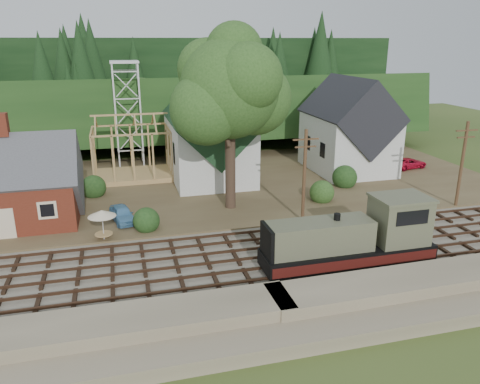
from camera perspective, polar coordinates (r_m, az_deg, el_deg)
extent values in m
plane|color=#384C1E|center=(32.98, -0.40, -8.36)|extent=(140.00, 140.00, 0.00)
cube|color=#7F7259|center=(25.95, 4.47, -16.43)|extent=(64.00, 5.00, 1.60)
cube|color=#726B5B|center=(32.94, -0.40, -8.23)|extent=(64.00, 11.00, 0.16)
cube|color=brown|center=(49.37, -5.62, 0.86)|extent=(64.00, 26.00, 0.30)
cube|color=#1E3F19|center=(72.49, -8.75, 6.17)|extent=(70.00, 28.96, 12.74)
cube|color=black|center=(88.15, -9.93, 8.20)|extent=(80.00, 20.00, 12.00)
cube|color=#5F2315|center=(42.43, -25.87, -0.91)|extent=(10.00, 7.00, 3.80)
cube|color=#4C4C51|center=(41.91, -26.22, 1.55)|extent=(10.80, 7.41, 7.41)
cube|color=#5F2315|center=(41.04, -27.05, 7.31)|extent=(0.90, 0.90, 1.80)
cube|color=beige|center=(39.39, -26.61, -3.48)|extent=(1.20, 0.06, 2.40)
cube|color=silver|center=(50.75, -3.87, 5.29)|extent=(8.00, 12.00, 6.40)
cube|color=#1A391F|center=(50.14, -3.94, 8.86)|extent=(8.40, 12.96, 8.40)
cube|color=silver|center=(44.03, -2.48, 10.24)|extent=(2.40, 2.40, 4.00)
cone|color=#1A391F|center=(43.71, -2.54, 14.53)|extent=(5.37, 5.37, 2.60)
cube|color=silver|center=(55.08, 12.99, 5.89)|extent=(8.00, 10.00, 6.40)
cube|color=black|center=(54.52, 13.23, 9.17)|extent=(8.40, 10.80, 8.40)
cube|color=tan|center=(52.56, -12.82, 2.01)|extent=(8.00, 6.00, 0.50)
cube|color=tan|center=(51.18, -13.33, 9.18)|extent=(8.00, 0.18, 0.18)
cube|color=silver|center=(55.85, -14.89, 8.83)|extent=(0.18, 0.18, 12.00)
cube|color=silver|center=(55.91, -11.99, 9.05)|extent=(0.18, 0.18, 12.00)
cube|color=silver|center=(58.62, -14.92, 9.24)|extent=(0.18, 0.18, 12.00)
cube|color=silver|center=(58.68, -12.16, 9.45)|extent=(0.18, 0.18, 12.00)
cube|color=silver|center=(56.68, -13.95, 15.15)|extent=(3.20, 3.20, 0.25)
cylinder|color=#38281E|center=(41.06, -1.19, 3.42)|extent=(0.90, 0.90, 8.00)
sphere|color=#284B1C|center=(39.91, -1.25, 12.48)|extent=(8.40, 8.40, 8.40)
sphere|color=#284B1C|center=(41.63, 1.84, 11.32)|extent=(6.40, 6.40, 6.40)
sphere|color=#284B1C|center=(38.85, -4.16, 10.06)|extent=(6.00, 6.00, 6.00)
cylinder|color=#4C331E|center=(38.24, 7.83, 1.68)|extent=(0.28, 0.28, 8.00)
cube|color=#4C331E|center=(37.48, 8.04, 6.38)|extent=(2.20, 0.12, 0.12)
cube|color=#4C331E|center=(37.60, 8.00, 5.48)|extent=(1.80, 0.12, 0.12)
cylinder|color=#4C331E|center=(46.01, 25.40, 2.88)|extent=(0.28, 0.28, 8.00)
cube|color=#4C331E|center=(45.38, 25.94, 6.77)|extent=(2.20, 0.12, 0.12)
cube|color=#4C331E|center=(45.48, 25.83, 6.03)|extent=(1.80, 0.12, 0.12)
cube|color=black|center=(32.62, 12.91, -8.52)|extent=(11.56, 2.41, 0.34)
cube|color=black|center=(32.31, 12.99, -7.39)|extent=(11.56, 2.79, 1.06)
cube|color=#5A5941|center=(30.80, 9.68, -5.33)|extent=(6.94, 2.22, 2.02)
cube|color=#5A5941|center=(33.31, 18.85, -3.27)|extent=(3.47, 2.70, 3.08)
cube|color=#5A5941|center=(32.79, 19.13, -0.67)|extent=(3.66, 2.89, 0.19)
cube|color=black|center=(32.03, 20.29, -2.98)|extent=(2.31, 0.06, 0.96)
cube|color=#43110E|center=(31.20, 14.19, -8.44)|extent=(11.56, 0.04, 0.67)
cube|color=#43110E|center=(33.45, 11.88, -6.41)|extent=(11.56, 0.04, 0.67)
cylinder|color=black|center=(30.86, 11.75, -3.18)|extent=(0.42, 0.42, 0.67)
imported|color=#5F9ECD|center=(39.88, -14.15, -2.63)|extent=(2.38, 4.11, 1.32)
imported|color=red|center=(58.46, 19.92, 3.34)|extent=(4.61, 2.71, 1.20)
cylinder|color=silver|center=(36.66, -16.36, -4.03)|extent=(0.09, 0.09, 2.09)
cylinder|color=tan|center=(36.89, -16.27, -4.92)|extent=(1.33, 1.33, 0.08)
cone|color=beige|center=(36.30, -16.50, -2.51)|extent=(2.09, 2.09, 0.47)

